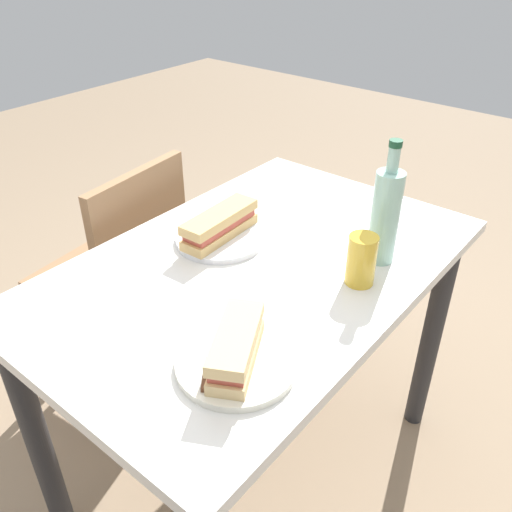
# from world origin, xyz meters

# --- Properties ---
(ground_plane) EXTENTS (8.00, 8.00, 0.00)m
(ground_plane) POSITION_xyz_m (0.00, 0.00, 0.00)
(ground_plane) COLOR #8C755B
(dining_table) EXTENTS (1.12, 0.72, 0.77)m
(dining_table) POSITION_xyz_m (0.00, 0.00, 0.64)
(dining_table) COLOR silver
(dining_table) RESTS_ON ground
(chair_far) EXTENTS (0.45, 0.45, 0.88)m
(chair_far) POSITION_xyz_m (0.01, 0.56, 0.50)
(chair_far) COLOR #936B47
(chair_far) RESTS_ON ground
(plate_near) EXTENTS (0.23, 0.23, 0.01)m
(plate_near) POSITION_xyz_m (-0.29, -0.19, 0.78)
(plate_near) COLOR silver
(plate_near) RESTS_ON dining_table
(baguette_sandwich_near) EXTENTS (0.20, 0.15, 0.07)m
(baguette_sandwich_near) POSITION_xyz_m (-0.29, -0.19, 0.82)
(baguette_sandwich_near) COLOR #DBB77A
(baguette_sandwich_near) RESTS_ON plate_near
(knife_near) EXTENTS (0.15, 0.12, 0.01)m
(knife_near) POSITION_xyz_m (-0.33, -0.15, 0.79)
(knife_near) COLOR silver
(knife_near) RESTS_ON plate_near
(plate_far) EXTENTS (0.23, 0.23, 0.01)m
(plate_far) POSITION_xyz_m (0.02, 0.14, 0.78)
(plate_far) COLOR white
(plate_far) RESTS_ON dining_table
(baguette_sandwich_far) EXTENTS (0.23, 0.08, 0.07)m
(baguette_sandwich_far) POSITION_xyz_m (0.02, 0.14, 0.82)
(baguette_sandwich_far) COLOR tan
(baguette_sandwich_far) RESTS_ON plate_far
(knife_far) EXTENTS (0.17, 0.07, 0.01)m
(knife_far) POSITION_xyz_m (0.01, 0.18, 0.79)
(knife_far) COLOR silver
(knife_far) RESTS_ON plate_far
(water_bottle) EXTENTS (0.07, 0.07, 0.30)m
(water_bottle) POSITION_xyz_m (0.20, -0.22, 0.90)
(water_bottle) COLOR #99C6B7
(water_bottle) RESTS_ON dining_table
(beer_glass) EXTENTS (0.07, 0.07, 0.12)m
(beer_glass) POSITION_xyz_m (0.09, -0.23, 0.83)
(beer_glass) COLOR gold
(beer_glass) RESTS_ON dining_table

